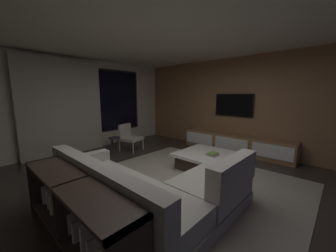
% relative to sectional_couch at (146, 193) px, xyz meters
% --- Properties ---
extents(floor, '(9.20, 9.20, 0.00)m').
position_rel_sectional_couch_xyz_m(floor, '(0.82, 0.21, -0.29)').
color(floor, '#332B26').
extents(back_wall_with_window, '(6.60, 0.30, 2.70)m').
position_rel_sectional_couch_xyz_m(back_wall_with_window, '(0.75, 3.82, 1.05)').
color(back_wall_with_window, beige).
rests_on(back_wall_with_window, floor).
extents(media_wall, '(0.12, 7.80, 2.70)m').
position_rel_sectional_couch_xyz_m(media_wall, '(3.88, 0.21, 1.06)').
color(media_wall, '#8E6642').
rests_on(media_wall, floor).
extents(ceiling, '(8.20, 8.20, 0.00)m').
position_rel_sectional_couch_xyz_m(ceiling, '(0.82, 0.21, 2.41)').
color(ceiling, beige).
extents(area_rug, '(3.20, 3.80, 0.01)m').
position_rel_sectional_couch_xyz_m(area_rug, '(1.17, 0.11, -0.28)').
color(area_rug, gray).
rests_on(area_rug, floor).
extents(sectional_couch, '(1.98, 2.50, 0.82)m').
position_rel_sectional_couch_xyz_m(sectional_couch, '(0.00, 0.00, 0.00)').
color(sectional_couch, gray).
rests_on(sectional_couch, floor).
extents(coffee_table, '(1.16, 1.16, 0.36)m').
position_rel_sectional_couch_xyz_m(coffee_table, '(1.99, 0.25, -0.10)').
color(coffee_table, '#382922').
rests_on(coffee_table, floor).
extents(book_stack_on_coffee_table, '(0.25, 0.22, 0.06)m').
position_rel_sectional_couch_xyz_m(book_stack_on_coffee_table, '(1.91, 0.05, 0.10)').
color(book_stack_on_coffee_table, '#C1A1B5').
rests_on(book_stack_on_coffee_table, coffee_table).
extents(accent_chair_near_window, '(0.67, 0.68, 0.78)m').
position_rel_sectional_couch_xyz_m(accent_chair_near_window, '(1.69, 2.72, 0.14)').
color(accent_chair_near_window, '#B2ADA0').
rests_on(accent_chair_near_window, floor).
extents(side_stool, '(0.32, 0.32, 0.46)m').
position_rel_sectional_couch_xyz_m(side_stool, '(1.22, 2.77, 0.08)').
color(side_stool, '#333338').
rests_on(side_stool, floor).
extents(media_console, '(0.46, 3.10, 0.52)m').
position_rel_sectional_couch_xyz_m(media_console, '(3.59, 0.26, -0.04)').
color(media_console, '#8E6642').
rests_on(media_console, floor).
extents(mounted_tv, '(0.05, 1.12, 0.65)m').
position_rel_sectional_couch_xyz_m(mounted_tv, '(3.77, 0.46, 1.06)').
color(mounted_tv, black).
extents(console_table_behind_couch, '(0.40, 2.10, 0.74)m').
position_rel_sectional_couch_xyz_m(console_table_behind_couch, '(-0.91, 0.13, 0.13)').
color(console_table_behind_couch, '#382922').
rests_on(console_table_behind_couch, floor).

